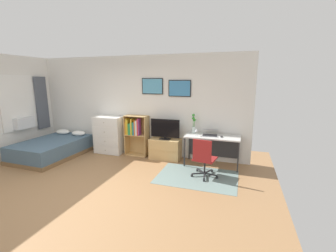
# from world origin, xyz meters

# --- Properties ---
(ground_plane) EXTENTS (7.20, 7.20, 0.00)m
(ground_plane) POSITION_xyz_m (0.00, 0.00, 0.00)
(ground_plane) COLOR #936B44
(wall_back_with_posters) EXTENTS (6.12, 0.09, 2.70)m
(wall_back_with_posters) POSITION_xyz_m (0.01, 2.43, 1.36)
(wall_back_with_posters) COLOR silver
(wall_back_with_posters) RESTS_ON ground_plane
(area_rug) EXTENTS (1.70, 1.20, 0.01)m
(area_rug) POSITION_xyz_m (1.95, 1.29, 0.00)
(area_rug) COLOR slate
(area_rug) RESTS_ON ground_plane
(bed) EXTENTS (1.35, 1.94, 0.58)m
(bed) POSITION_xyz_m (-2.07, 1.41, 0.23)
(bed) COLOR brown
(bed) RESTS_ON ground_plane
(dresser) EXTENTS (0.81, 0.46, 1.05)m
(dresser) POSITION_xyz_m (-0.76, 2.15, 0.53)
(dresser) COLOR white
(dresser) RESTS_ON ground_plane
(bookshelf) EXTENTS (0.63, 0.30, 1.11)m
(bookshelf) POSITION_xyz_m (0.04, 2.22, 0.67)
(bookshelf) COLOR tan
(bookshelf) RESTS_ON ground_plane
(tv_stand) EXTENTS (0.80, 0.41, 0.54)m
(tv_stand) POSITION_xyz_m (0.92, 2.17, 0.27)
(tv_stand) COLOR tan
(tv_stand) RESTS_ON ground_plane
(television) EXTENTS (0.77, 0.16, 0.53)m
(television) POSITION_xyz_m (0.92, 2.15, 0.80)
(television) COLOR black
(television) RESTS_ON tv_stand
(desk) EXTENTS (1.30, 0.58, 0.74)m
(desk) POSITION_xyz_m (2.15, 2.16, 0.60)
(desk) COLOR silver
(desk) RESTS_ON ground_plane
(office_chair) EXTENTS (0.58, 0.57, 0.86)m
(office_chair) POSITION_xyz_m (2.07, 1.31, 0.46)
(office_chair) COLOR #232326
(office_chair) RESTS_ON ground_plane
(laptop) EXTENTS (0.41, 0.43, 0.16)m
(laptop) POSITION_xyz_m (2.08, 2.15, 0.80)
(laptop) COLOR #B7B7BC
(laptop) RESTS_ON desk
(computer_mouse) EXTENTS (0.06, 0.10, 0.03)m
(computer_mouse) POSITION_xyz_m (2.37, 2.04, 0.76)
(computer_mouse) COLOR #262628
(computer_mouse) RESTS_ON desk
(bamboo_vase) EXTENTS (0.10, 0.10, 0.49)m
(bamboo_vase) POSITION_xyz_m (1.65, 2.25, 0.96)
(bamboo_vase) COLOR silver
(bamboo_vase) RESTS_ON desk
(wine_glass) EXTENTS (0.07, 0.07, 0.18)m
(wine_glass) POSITION_xyz_m (1.77, 1.99, 0.87)
(wine_glass) COLOR silver
(wine_glass) RESTS_ON desk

